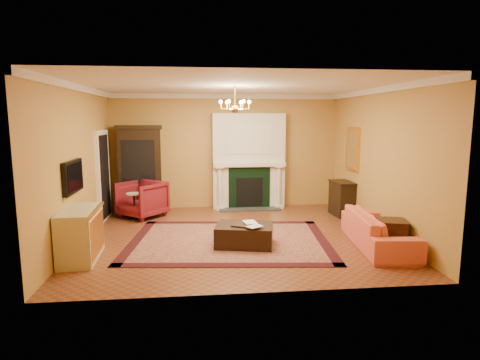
{
  "coord_description": "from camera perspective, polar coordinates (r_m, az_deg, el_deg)",
  "views": [
    {
      "loc": [
        -0.73,
        -7.9,
        2.37
      ],
      "look_at": [
        0.13,
        0.3,
        1.1
      ],
      "focal_mm": 30.0,
      "sensor_mm": 36.0,
      "label": 1
    }
  ],
  "objects": [
    {
      "name": "oriental_rug",
      "position": [
        7.93,
        -1.52,
        -8.59
      ],
      "size": [
        4.11,
        3.25,
        0.02
      ],
      "primitive_type": "cube",
      "rotation": [
        0.0,
        0.0,
        -0.1
      ],
      "color": "#4A0F1A",
      "rests_on": "floor"
    },
    {
      "name": "wall_left",
      "position": [
        8.27,
        -21.97,
        2.07
      ],
      "size": [
        0.02,
        5.5,
        3.0
      ],
      "primitive_type": "cube",
      "color": "#B78341",
      "rests_on": "floor"
    },
    {
      "name": "commode",
      "position": [
        7.34,
        -21.75,
        -7.2
      ],
      "size": [
        0.61,
        1.19,
        0.87
      ],
      "primitive_type": "cube",
      "rotation": [
        0.0,
        0.0,
        0.05
      ],
      "color": "beige",
      "rests_on": "floor"
    },
    {
      "name": "fireplace",
      "position": [
        10.62,
        1.25,
        2.39
      ],
      "size": [
        1.9,
        0.7,
        2.5
      ],
      "color": "silver",
      "rests_on": "wall_back"
    },
    {
      "name": "topiary_left",
      "position": [
        10.5,
        -1.55,
        3.78
      ],
      "size": [
        0.16,
        0.16,
        0.42
      ],
      "color": "gray",
      "rests_on": "fireplace"
    },
    {
      "name": "floor",
      "position": [
        8.28,
        -0.68,
        -7.96
      ],
      "size": [
        6.0,
        5.5,
        0.02
      ],
      "primitive_type": "cube",
      "color": "brown",
      "rests_on": "ground"
    },
    {
      "name": "tv_panel",
      "position": [
        7.7,
        -22.66,
        0.45
      ],
      "size": [
        0.09,
        0.95,
        0.58
      ],
      "color": "black",
      "rests_on": "wall_left"
    },
    {
      "name": "wingback_armchair",
      "position": [
        9.97,
        -13.78,
        -2.44
      ],
      "size": [
        1.28,
        1.27,
        0.96
      ],
      "primitive_type": "imported",
      "rotation": [
        0.0,
        0.0,
        -0.7
      ],
      "color": "maroon",
      "rests_on": "floor"
    },
    {
      "name": "end_table",
      "position": [
        7.8,
        20.71,
        -7.46
      ],
      "size": [
        0.57,
        0.57,
        0.54
      ],
      "primitive_type": "cube",
      "rotation": [
        0.0,
        0.0,
        -0.27
      ],
      "color": "#321A0D",
      "rests_on": "floor"
    },
    {
      "name": "crown_molding",
      "position": [
        8.9,
        -1.3,
        12.41
      ],
      "size": [
        6.0,
        5.5,
        0.12
      ],
      "color": "silver",
      "rests_on": "ceiling"
    },
    {
      "name": "book_b",
      "position": [
        7.3,
        1.54,
        -5.51
      ],
      "size": [
        0.13,
        0.18,
        0.28
      ],
      "primitive_type": "imported",
      "rotation": [
        0.0,
        0.0,
        -0.98
      ],
      "color": "gray",
      "rests_on": "ottoman_tray"
    },
    {
      "name": "ceiling",
      "position": [
        7.96,
        -0.72,
        13.35
      ],
      "size": [
        6.0,
        5.5,
        0.02
      ],
      "primitive_type": "cube",
      "color": "white",
      "rests_on": "wall_back"
    },
    {
      "name": "topiary_right",
      "position": [
        10.63,
        4.07,
        3.87
      ],
      "size": [
        0.16,
        0.16,
        0.44
      ],
      "color": "gray",
      "rests_on": "fireplace"
    },
    {
      "name": "wall_back",
      "position": [
        10.72,
        -2.06,
        4.09
      ],
      "size": [
        6.0,
        0.02,
        3.0
      ],
      "primitive_type": "cube",
      "color": "#B78341",
      "rests_on": "floor"
    },
    {
      "name": "pedestal_table",
      "position": [
        9.76,
        -14.82,
        -3.37
      ],
      "size": [
        0.36,
        0.36,
        0.64
      ],
      "color": "black",
      "rests_on": "floor"
    },
    {
      "name": "doorway",
      "position": [
        9.94,
        -18.85,
        0.62
      ],
      "size": [
        0.08,
        1.05,
        2.1
      ],
      "color": "white",
      "rests_on": "wall_left"
    },
    {
      "name": "console_table",
      "position": [
        10.18,
        14.33,
        -2.65
      ],
      "size": [
        0.47,
        0.76,
        0.82
      ],
      "primitive_type": "cube",
      "rotation": [
        0.0,
        0.0,
        0.07
      ],
      "color": "black",
      "rests_on": "floor"
    },
    {
      "name": "book_a",
      "position": [
        7.46,
        0.61,
        -5.11
      ],
      "size": [
        0.23,
        0.06,
        0.3
      ],
      "primitive_type": "imported",
      "rotation": [
        0.0,
        0.0,
        0.16
      ],
      "color": "gray",
      "rests_on": "ottoman_tray"
    },
    {
      "name": "ottoman_tray",
      "position": [
        7.46,
        0.78,
        -6.43
      ],
      "size": [
        0.55,
        0.5,
        0.03
      ],
      "primitive_type": "cube",
      "rotation": [
        0.0,
        0.0,
        -0.46
      ],
      "color": "black",
      "rests_on": "leather_ottoman"
    },
    {
      "name": "coral_sofa",
      "position": [
        7.92,
        19.11,
        -5.98
      ],
      "size": [
        0.87,
        2.23,
        0.85
      ],
      "primitive_type": "imported",
      "rotation": [
        0.0,
        0.0,
        1.46
      ],
      "color": "#DD5D46",
      "rests_on": "floor"
    },
    {
      "name": "wall_front",
      "position": [
        5.26,
        2.07,
        -0.78
      ],
      "size": [
        6.0,
        0.02,
        3.0
      ],
      "primitive_type": "cube",
      "color": "#B78341",
      "rests_on": "floor"
    },
    {
      "name": "leather_ottoman",
      "position": [
        7.58,
        0.62,
        -7.81
      ],
      "size": [
        1.18,
        0.96,
        0.39
      ],
      "primitive_type": "cube",
      "rotation": [
        0.0,
        0.0,
        -0.21
      ],
      "color": "black",
      "rests_on": "oriental_rug"
    },
    {
      "name": "wall_right",
      "position": [
        8.78,
        19.27,
        2.57
      ],
      "size": [
        0.02,
        5.5,
        3.0
      ],
      "primitive_type": "cube",
      "color": "#B78341",
      "rests_on": "floor"
    },
    {
      "name": "chandelier",
      "position": [
        7.94,
        -0.72,
        10.46
      ],
      "size": [
        0.63,
        0.55,
        0.53
      ],
      "color": "#BD8234",
      "rests_on": "ceiling"
    },
    {
      "name": "gilt_mirror",
      "position": [
        10.03,
        15.7,
        4.3
      ],
      "size": [
        0.06,
        0.76,
        1.05
      ],
      "color": "gold",
      "rests_on": "wall_right"
    },
    {
      "name": "china_cabinet",
      "position": [
        10.58,
        -14.04,
        1.33
      ],
      "size": [
        1.11,
        0.61,
        2.11
      ],
      "primitive_type": "cube",
      "rotation": [
        0.0,
        0.0,
        0.13
      ],
      "color": "black",
      "rests_on": "floor"
    }
  ]
}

